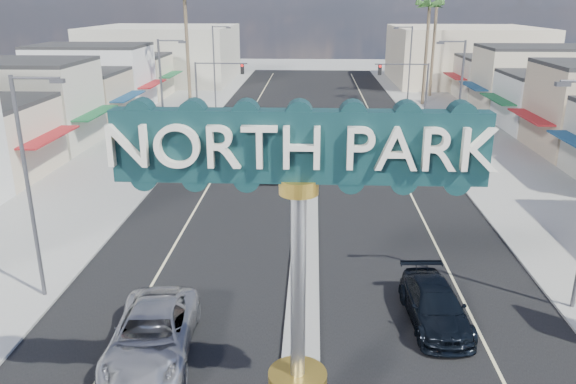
# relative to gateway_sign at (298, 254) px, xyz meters

# --- Properties ---
(ground) EXTENTS (160.00, 160.00, 0.00)m
(ground) POSITION_rel_gateway_sign_xyz_m (0.00, 28.02, -5.93)
(ground) COLOR gray
(ground) RESTS_ON ground
(road) EXTENTS (20.00, 120.00, 0.01)m
(road) POSITION_rel_gateway_sign_xyz_m (0.00, 28.02, -5.92)
(road) COLOR black
(road) RESTS_ON ground
(median_island) EXTENTS (1.30, 30.00, 0.16)m
(median_island) POSITION_rel_gateway_sign_xyz_m (0.00, 12.02, -5.85)
(median_island) COLOR gray
(median_island) RESTS_ON ground
(sidewalk_left) EXTENTS (8.00, 120.00, 0.12)m
(sidewalk_left) POSITION_rel_gateway_sign_xyz_m (-14.00, 28.02, -5.87)
(sidewalk_left) COLOR gray
(sidewalk_left) RESTS_ON ground
(sidewalk_right) EXTENTS (8.00, 120.00, 0.12)m
(sidewalk_right) POSITION_rel_gateway_sign_xyz_m (14.00, 28.02, -5.87)
(sidewalk_right) COLOR gray
(sidewalk_right) RESTS_ON ground
(storefront_row_left) EXTENTS (12.00, 42.00, 6.00)m
(storefront_row_left) POSITION_rel_gateway_sign_xyz_m (-24.00, 41.02, -2.93)
(storefront_row_left) COLOR beige
(storefront_row_left) RESTS_ON ground
(storefront_row_right) EXTENTS (12.00, 42.00, 6.00)m
(storefront_row_right) POSITION_rel_gateway_sign_xyz_m (24.00, 41.02, -2.93)
(storefront_row_right) COLOR #B7B29E
(storefront_row_right) RESTS_ON ground
(backdrop_far_left) EXTENTS (20.00, 20.00, 8.00)m
(backdrop_far_left) POSITION_rel_gateway_sign_xyz_m (-22.00, 73.02, -1.93)
(backdrop_far_left) COLOR #B7B29E
(backdrop_far_left) RESTS_ON ground
(backdrop_far_right) EXTENTS (20.00, 20.00, 8.00)m
(backdrop_far_right) POSITION_rel_gateway_sign_xyz_m (22.00, 73.02, -1.93)
(backdrop_far_right) COLOR beige
(backdrop_far_right) RESTS_ON ground
(gateway_sign) EXTENTS (8.20, 1.50, 9.15)m
(gateway_sign) POSITION_rel_gateway_sign_xyz_m (0.00, 0.00, 0.00)
(gateway_sign) COLOR red
(gateway_sign) RESTS_ON median_island
(traffic_signal_left) EXTENTS (5.09, 0.45, 6.00)m
(traffic_signal_left) POSITION_rel_gateway_sign_xyz_m (-9.18, 42.02, -1.65)
(traffic_signal_left) COLOR #47474C
(traffic_signal_left) RESTS_ON ground
(traffic_signal_right) EXTENTS (5.09, 0.45, 6.00)m
(traffic_signal_right) POSITION_rel_gateway_sign_xyz_m (9.18, 42.02, -1.65)
(traffic_signal_right) COLOR #47474C
(traffic_signal_right) RESTS_ON ground
(streetlight_l_near) EXTENTS (2.03, 0.22, 9.00)m
(streetlight_l_near) POSITION_rel_gateway_sign_xyz_m (-10.43, 8.02, -0.86)
(streetlight_l_near) COLOR #47474C
(streetlight_l_near) RESTS_ON ground
(streetlight_l_mid) EXTENTS (2.03, 0.22, 9.00)m
(streetlight_l_mid) POSITION_rel_gateway_sign_xyz_m (-10.43, 28.02, -0.86)
(streetlight_l_mid) COLOR #47474C
(streetlight_l_mid) RESTS_ON ground
(streetlight_l_far) EXTENTS (2.03, 0.22, 9.00)m
(streetlight_l_far) POSITION_rel_gateway_sign_xyz_m (-10.43, 50.02, -0.86)
(streetlight_l_far) COLOR #47474C
(streetlight_l_far) RESTS_ON ground
(streetlight_r_mid) EXTENTS (2.03, 0.22, 9.00)m
(streetlight_r_mid) POSITION_rel_gateway_sign_xyz_m (10.43, 28.02, -0.86)
(streetlight_r_mid) COLOR #47474C
(streetlight_r_mid) RESTS_ON ground
(streetlight_r_far) EXTENTS (2.03, 0.22, 9.00)m
(streetlight_r_far) POSITION_rel_gateway_sign_xyz_m (10.43, 50.02, -0.86)
(streetlight_r_far) COLOR #47474C
(streetlight_r_far) RESTS_ON ground
(palm_left_far) EXTENTS (2.60, 2.60, 13.10)m
(palm_left_far) POSITION_rel_gateway_sign_xyz_m (-13.00, 48.02, 5.57)
(palm_left_far) COLOR brown
(palm_left_far) RESTS_ON ground
(palm_right_mid) EXTENTS (2.60, 2.60, 12.10)m
(palm_right_mid) POSITION_rel_gateway_sign_xyz_m (13.00, 54.02, 4.67)
(palm_right_mid) COLOR brown
(palm_right_mid) RESTS_ON ground
(suv_left) EXTENTS (3.18, 6.05, 1.63)m
(suv_left) POSITION_rel_gateway_sign_xyz_m (-5.05, 4.29, -5.12)
(suv_left) COLOR #AFAFB4
(suv_left) RESTS_ON ground
(suv_right) EXTENTS (2.31, 5.08, 1.44)m
(suv_right) POSITION_rel_gateway_sign_xyz_m (4.97, 6.83, -5.21)
(suv_right) COLOR black
(suv_right) RESTS_ON ground
(car_parked_left) EXTENTS (2.33, 4.88, 1.61)m
(car_parked_left) POSITION_rel_gateway_sign_xyz_m (-6.41, 28.72, -5.12)
(car_parked_left) COLOR #5A5A5E
(car_parked_left) RESTS_ON ground
(car_parked_right) EXTENTS (2.02, 4.99, 1.61)m
(car_parked_right) POSITION_rel_gateway_sign_xyz_m (9.00, 26.06, -5.12)
(car_parked_right) COLOR white
(car_parked_right) RESTS_ON ground
(city_bus) EXTENTS (3.14, 10.71, 2.95)m
(city_bus) POSITION_rel_gateway_sign_xyz_m (-2.00, 28.11, -4.45)
(city_bus) COLOR silver
(city_bus) RESTS_ON ground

